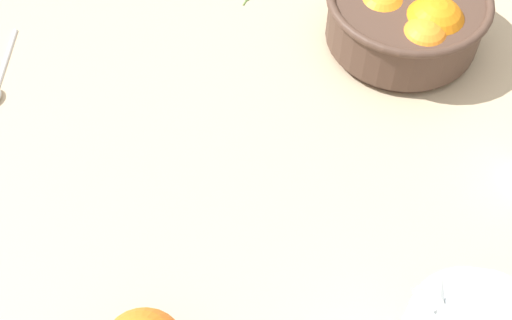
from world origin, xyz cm
name	(u,v)px	position (x,y,z in cm)	size (l,w,h in cm)	color
ground_plane	(266,194)	(0.00, 0.00, -1.50)	(134.03, 105.82, 3.00)	tan
fruit_bowl	(406,16)	(31.24, 5.42, 5.17)	(22.68, 22.68, 10.60)	#473328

